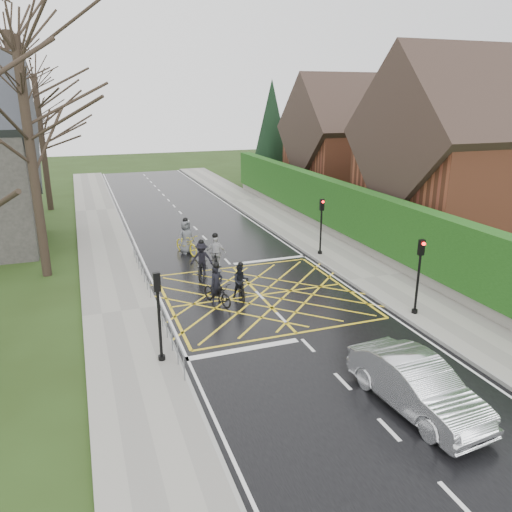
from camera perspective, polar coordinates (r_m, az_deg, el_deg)
ground at (r=22.28m, az=0.41°, el=-4.50°), size 120.00×120.00×0.00m
road at (r=22.28m, az=0.41°, el=-4.49°), size 9.00×80.00×0.01m
sidewalk_right at (r=24.83m, az=13.53°, el=-2.43°), size 3.00×80.00×0.15m
sidewalk_left at (r=21.12m, az=-15.15°, el=-6.25°), size 3.00×80.00×0.15m
stone_wall at (r=30.48m, az=10.26°, el=2.10°), size 0.50×38.00×0.70m
hedge at (r=30.07m, az=10.44°, el=5.31°), size 0.90×38.00×2.80m
house_near at (r=32.21m, az=23.56°, el=9.72°), size 11.80×9.80×11.30m
house_far at (r=43.47m, az=10.79°, el=12.11°), size 9.80×8.80×10.30m
conifer at (r=48.86m, az=1.79°, el=13.76°), size 4.60×4.60×10.00m
tree_near at (r=25.42m, az=-24.91°, el=15.00°), size 9.24×9.24×11.44m
tree_mid at (r=33.47m, az=-25.83°, el=16.44°), size 10.08×10.08×12.48m
tree_far at (r=41.42m, az=-23.58°, el=14.65°), size 8.40×8.40×10.40m
railing_south at (r=17.78m, az=-9.92°, el=-8.07°), size 0.05×5.04×1.03m
railing_north at (r=24.70m, az=-13.03°, el=-0.76°), size 0.05×6.04×1.03m
traffic_light_ne at (r=27.38m, az=7.44°, el=3.29°), size 0.24×0.31×3.21m
traffic_light_se at (r=20.61m, az=18.05°, el=-2.37°), size 0.24×0.31×3.21m
traffic_light_sw at (r=16.46m, az=-11.01°, el=-6.95°), size 0.24×0.31×3.21m
cyclist_rear at (r=21.28m, az=-4.46°, el=-3.95°), size 1.28×1.98×1.82m
cyclist_back at (r=21.79m, az=-1.72°, el=-3.27°), size 0.81×1.70×1.65m
cyclist_mid at (r=24.50m, az=-6.19°, el=-0.80°), size 1.37×2.04×1.88m
cyclist_front at (r=25.10m, az=-4.61°, el=-0.15°), size 1.20×2.08×2.00m
cyclist_lead at (r=28.16m, az=-7.96°, el=1.69°), size 1.40×2.26×2.07m
car at (r=15.12m, az=17.90°, el=-13.84°), size 2.01×4.67×1.49m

